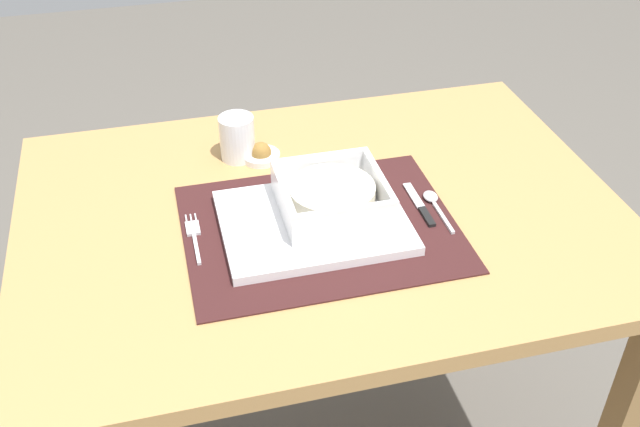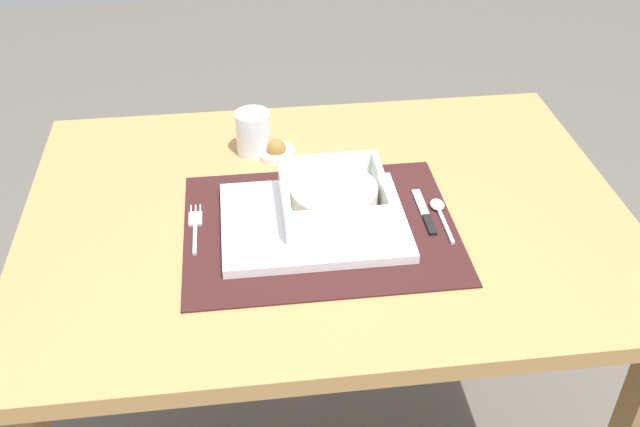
{
  "view_description": "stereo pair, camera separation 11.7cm",
  "coord_description": "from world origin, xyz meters",
  "px_view_note": "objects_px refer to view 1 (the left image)",
  "views": [
    {
      "loc": [
        -0.25,
        -0.97,
        1.43
      ],
      "look_at": [
        -0.02,
        -0.05,
        0.74
      ],
      "focal_mm": 41.14,
      "sensor_mm": 36.0,
      "label": 1
    },
    {
      "loc": [
        -0.13,
        -0.99,
        1.43
      ],
      "look_at": [
        -0.02,
        -0.05,
        0.74
      ],
      "focal_mm": 41.14,
      "sensor_mm": 36.0,
      "label": 2
    }
  ],
  "objects_px": {
    "fork": "(194,234)",
    "spoon": "(433,201)",
    "drinking_glass": "(237,139)",
    "condiment_saucer": "(261,154)",
    "dining_table": "(322,253)",
    "butter_knife": "(421,207)",
    "porridge_bowl": "(332,197)"
  },
  "relations": [
    {
      "from": "fork",
      "to": "drinking_glass",
      "type": "relative_size",
      "value": 1.56
    },
    {
      "from": "fork",
      "to": "spoon",
      "type": "bearing_deg",
      "value": -5.7
    },
    {
      "from": "drinking_glass",
      "to": "fork",
      "type": "bearing_deg",
      "value": -115.81
    },
    {
      "from": "fork",
      "to": "spoon",
      "type": "height_order",
      "value": "spoon"
    },
    {
      "from": "fork",
      "to": "dining_table",
      "type": "bearing_deg",
      "value": 2.35
    },
    {
      "from": "dining_table",
      "to": "fork",
      "type": "bearing_deg",
      "value": -173.43
    },
    {
      "from": "dining_table",
      "to": "porridge_bowl",
      "type": "bearing_deg",
      "value": -73.31
    },
    {
      "from": "fork",
      "to": "butter_knife",
      "type": "relative_size",
      "value": 1.04
    },
    {
      "from": "fork",
      "to": "butter_knife",
      "type": "xyz_separation_m",
      "value": [
        0.38,
        -0.02,
        0.0
      ]
    },
    {
      "from": "dining_table",
      "to": "spoon",
      "type": "height_order",
      "value": "spoon"
    },
    {
      "from": "dining_table",
      "to": "drinking_glass",
      "type": "distance_m",
      "value": 0.26
    },
    {
      "from": "dining_table",
      "to": "butter_knife",
      "type": "bearing_deg",
      "value": -15.35
    },
    {
      "from": "dining_table",
      "to": "butter_knife",
      "type": "distance_m",
      "value": 0.2
    },
    {
      "from": "porridge_bowl",
      "to": "butter_knife",
      "type": "xyz_separation_m",
      "value": [
        0.15,
        -0.01,
        -0.04
      ]
    },
    {
      "from": "dining_table",
      "to": "fork",
      "type": "xyz_separation_m",
      "value": [
        -0.22,
        -0.03,
        0.1
      ]
    },
    {
      "from": "dining_table",
      "to": "spoon",
      "type": "distance_m",
      "value": 0.22
    },
    {
      "from": "dining_table",
      "to": "drinking_glass",
      "type": "relative_size",
      "value": 12.12
    },
    {
      "from": "drinking_glass",
      "to": "condiment_saucer",
      "type": "relative_size",
      "value": 1.2
    },
    {
      "from": "drinking_glass",
      "to": "condiment_saucer",
      "type": "distance_m",
      "value": 0.05
    },
    {
      "from": "fork",
      "to": "drinking_glass",
      "type": "height_order",
      "value": "drinking_glass"
    },
    {
      "from": "butter_knife",
      "to": "condiment_saucer",
      "type": "bearing_deg",
      "value": 138.35
    },
    {
      "from": "spoon",
      "to": "drinking_glass",
      "type": "distance_m",
      "value": 0.38
    },
    {
      "from": "fork",
      "to": "butter_knife",
      "type": "distance_m",
      "value": 0.38
    },
    {
      "from": "fork",
      "to": "condiment_saucer",
      "type": "relative_size",
      "value": 1.88
    },
    {
      "from": "butter_knife",
      "to": "condiment_saucer",
      "type": "height_order",
      "value": "condiment_saucer"
    },
    {
      "from": "condiment_saucer",
      "to": "fork",
      "type": "bearing_deg",
      "value": -125.78
    },
    {
      "from": "drinking_glass",
      "to": "spoon",
      "type": "bearing_deg",
      "value": -38.1
    },
    {
      "from": "spoon",
      "to": "dining_table",
      "type": "bearing_deg",
      "value": 168.13
    },
    {
      "from": "condiment_saucer",
      "to": "spoon",
      "type": "bearing_deg",
      "value": -39.93
    },
    {
      "from": "spoon",
      "to": "condiment_saucer",
      "type": "height_order",
      "value": "condiment_saucer"
    },
    {
      "from": "dining_table",
      "to": "drinking_glass",
      "type": "xyz_separation_m",
      "value": [
        -0.11,
        0.2,
        0.14
      ]
    },
    {
      "from": "dining_table",
      "to": "drinking_glass",
      "type": "height_order",
      "value": "drinking_glass"
    }
  ]
}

